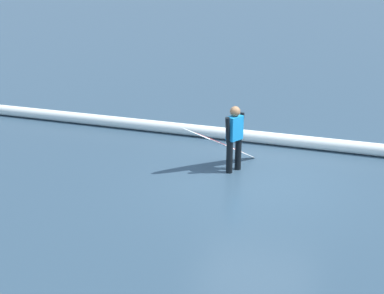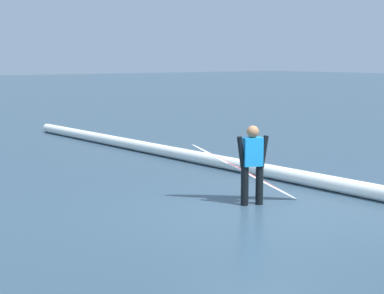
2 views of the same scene
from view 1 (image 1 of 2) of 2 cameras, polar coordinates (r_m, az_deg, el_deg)
ground_plane at (r=10.38m, az=7.62°, el=-3.92°), size 172.92×172.92×0.00m
surfer at (r=10.59m, az=4.86°, el=1.34°), size 0.32×0.58×1.44m
surfboard at (r=10.94m, az=3.23°, el=0.41°), size 1.39×1.78×1.08m
wave_crest_foreground at (r=12.63m, az=7.94°, el=1.09°), size 24.61×1.70×0.30m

